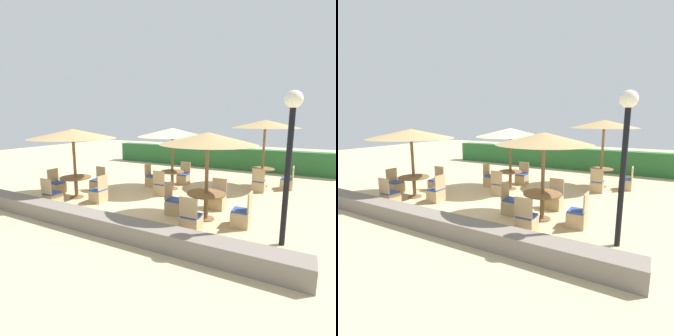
{
  "view_description": "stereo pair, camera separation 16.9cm",
  "coord_description": "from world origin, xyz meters",
  "views": [
    {
      "loc": [
        4.69,
        -8.15,
        2.73
      ],
      "look_at": [
        0.0,
        0.6,
        0.9
      ],
      "focal_mm": 28.0,
      "sensor_mm": 36.0,
      "label": 1
    },
    {
      "loc": [
        4.84,
        -8.07,
        2.73
      ],
      "look_at": [
        0.0,
        0.6,
        0.9
      ],
      "focal_mm": 28.0,
      "sensor_mm": 36.0,
      "label": 2
    }
  ],
  "objects": [
    {
      "name": "lamp_post",
      "position": [
        4.36,
        -2.19,
        2.35
      ],
      "size": [
        0.36,
        0.36,
        3.32
      ],
      "color": "black",
      "rests_on": "ground_plane"
    },
    {
      "name": "patio_chair_front_left_west",
      "position": [
        -3.45,
        -1.74,
        0.26
      ],
      "size": [
        0.46,
        0.46,
        0.93
      ],
      "rotation": [
        0.0,
        0.0,
        -1.57
      ],
      "color": "tan",
      "rests_on": "ground_plane"
    },
    {
      "name": "patio_chair_center_north",
      "position": [
        0.08,
        1.87,
        0.26
      ],
      "size": [
        0.46,
        0.46,
        0.93
      ],
      "rotation": [
        0.0,
        0.0,
        3.14
      ],
      "color": "tan",
      "rests_on": "ground_plane"
    },
    {
      "name": "ground_plane",
      "position": [
        0.0,
        0.0,
        0.0
      ],
      "size": [
        40.0,
        40.0,
        0.0
      ],
      "primitive_type": "plane",
      "color": "#C6B284"
    },
    {
      "name": "round_table_back_right",
      "position": [
        3.11,
        3.06,
        0.57
      ],
      "size": [
        0.95,
        0.95,
        0.76
      ],
      "color": "brown",
      "rests_on": "ground_plane"
    },
    {
      "name": "patio_chair_center_south",
      "position": [
        0.06,
        -0.03,
        0.26
      ],
      "size": [
        0.46,
        0.46,
        0.93
      ],
      "color": "tan",
      "rests_on": "ground_plane"
    },
    {
      "name": "patio_chair_center_west",
      "position": [
        -0.93,
        0.91,
        0.26
      ],
      "size": [
        0.46,
        0.46,
        0.93
      ],
      "rotation": [
        0.0,
        0.0,
        -1.57
      ],
      "color": "tan",
      "rests_on": "ground_plane"
    },
    {
      "name": "parasol_front_right",
      "position": [
        2.34,
        -1.53,
        2.24
      ],
      "size": [
        2.62,
        2.62,
        2.41
      ],
      "color": "brown",
      "rests_on": "ground_plane"
    },
    {
      "name": "patio_chair_front_left_north",
      "position": [
        -2.41,
        -0.69,
        0.26
      ],
      "size": [
        0.46,
        0.46,
        0.93
      ],
      "rotation": [
        0.0,
        0.0,
        3.14
      ],
      "color": "tan",
      "rests_on": "ground_plane"
    },
    {
      "name": "stone_border",
      "position": [
        0.0,
        -3.54,
        0.21
      ],
      "size": [
        10.0,
        0.56,
        0.42
      ],
      "primitive_type": "cube",
      "color": "slate",
      "rests_on": "ground_plane"
    },
    {
      "name": "patio_chair_front_left_south",
      "position": [
        -2.4,
        -2.78,
        0.26
      ],
      "size": [
        0.46,
        0.46,
        0.93
      ],
      "color": "tan",
      "rests_on": "ground_plane"
    },
    {
      "name": "parasol_back_right",
      "position": [
        3.11,
        3.06,
        2.55
      ],
      "size": [
        2.67,
        2.67,
        2.73
      ],
      "color": "brown",
      "rests_on": "ground_plane"
    },
    {
      "name": "patio_chair_back_right_south",
      "position": [
        3.15,
        2.12,
        0.26
      ],
      "size": [
        0.46,
        0.46,
        0.93
      ],
      "color": "tan",
      "rests_on": "ground_plane"
    },
    {
      "name": "round_table_center",
      "position": [
        0.03,
        0.9,
        0.54
      ],
      "size": [
        0.93,
        0.93,
        0.72
      ],
      "color": "brown",
      "rests_on": "ground_plane"
    },
    {
      "name": "round_table_front_left",
      "position": [
        -2.44,
        -1.75,
        0.59
      ],
      "size": [
        1.07,
        1.07,
        0.75
      ],
      "color": "brown",
      "rests_on": "ground_plane"
    },
    {
      "name": "patio_chair_front_right_south",
      "position": [
        2.32,
        -2.52,
        0.26
      ],
      "size": [
        0.46,
        0.46,
        0.93
      ],
      "color": "tan",
      "rests_on": "ground_plane"
    },
    {
      "name": "parasol_front_left",
      "position": [
        -2.44,
        -1.75,
        2.26
      ],
      "size": [
        2.92,
        2.92,
        2.42
      ],
      "color": "brown",
      "rests_on": "ground_plane"
    },
    {
      "name": "patio_chair_back_right_east",
      "position": [
        4.08,
        3.04,
        0.26
      ],
      "size": [
        0.46,
        0.46,
        0.93
      ],
      "rotation": [
        0.0,
        0.0,
        1.57
      ],
      "color": "tan",
      "rests_on": "ground_plane"
    },
    {
      "name": "patio_chair_front_left_east",
      "position": [
        -1.38,
        -1.76,
        0.26
      ],
      "size": [
        0.46,
        0.46,
        0.93
      ],
      "rotation": [
        0.0,
        0.0,
        1.57
      ],
      "color": "tan",
      "rests_on": "ground_plane"
    },
    {
      "name": "patio_chair_front_right_north",
      "position": [
        2.34,
        -0.52,
        0.26
      ],
      "size": [
        0.46,
        0.46,
        0.93
      ],
      "rotation": [
        0.0,
        0.0,
        3.14
      ],
      "color": "tan",
      "rests_on": "ground_plane"
    },
    {
      "name": "round_table_front_right",
      "position": [
        2.34,
        -1.53,
        0.59
      ],
      "size": [
        1.06,
        1.06,
        0.75
      ],
      "color": "brown",
      "rests_on": "ground_plane"
    },
    {
      "name": "patio_chair_front_right_east",
      "position": [
        3.33,
        -1.57,
        0.26
      ],
      "size": [
        0.46,
        0.46,
        0.93
      ],
      "rotation": [
        0.0,
        0.0,
        1.57
      ],
      "color": "tan",
      "rests_on": "ground_plane"
    },
    {
      "name": "hedge_row",
      "position": [
        0.0,
        6.44,
        0.58
      ],
      "size": [
        13.0,
        0.7,
        1.17
      ],
      "primitive_type": "cube",
      "color": "#28602D",
      "rests_on": "ground_plane"
    },
    {
      "name": "patio_chair_front_right_west",
      "position": [
        1.36,
        -1.55,
        0.26
      ],
      "size": [
        0.46,
        0.46,
        0.93
      ],
      "rotation": [
        0.0,
        0.0,
        -1.57
      ],
      "color": "tan",
      "rests_on": "ground_plane"
    },
    {
      "name": "parasol_center",
      "position": [
        0.03,
        0.9,
        2.24
      ],
      "size": [
        2.68,
        2.68,
        2.41
      ],
      "color": "brown",
      "rests_on": "ground_plane"
    }
  ]
}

